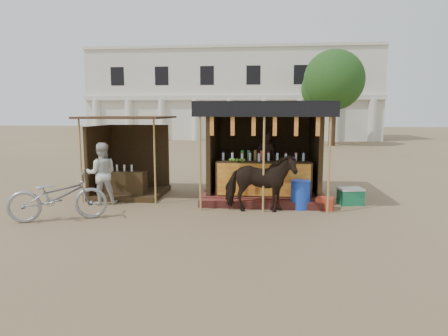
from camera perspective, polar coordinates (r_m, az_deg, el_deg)
ground at (r=8.79m, az=-1.06°, el=-8.59°), size 120.00×120.00×0.00m
main_stall at (r=11.81m, az=5.71°, el=0.77°), size 3.60×3.61×2.78m
secondary_stall at (r=12.44m, az=-13.90°, el=0.12°), size 2.40×2.40×2.38m
cow at (r=10.04m, az=5.19°, el=-2.15°), size 1.80×0.90×1.49m
motorbike at (r=10.03m, az=-22.64°, el=-3.74°), size 2.31×1.52×1.15m
bystander at (r=11.38m, az=-17.08°, el=-0.75°), size 0.98×0.86×1.69m
blue_barrel at (r=10.60m, az=10.86°, el=-3.76°), size 0.54×0.54×0.75m
red_crate at (r=10.71m, az=14.20°, el=-4.93°), size 0.53×0.49×0.31m
cooler at (r=11.44m, az=17.61°, el=-3.85°), size 0.72×0.57×0.46m
background_building at (r=38.45m, az=1.32°, el=10.25°), size 26.00×7.45×8.18m
tree at (r=30.95m, az=15.02°, el=11.72°), size 4.50×4.40×7.00m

